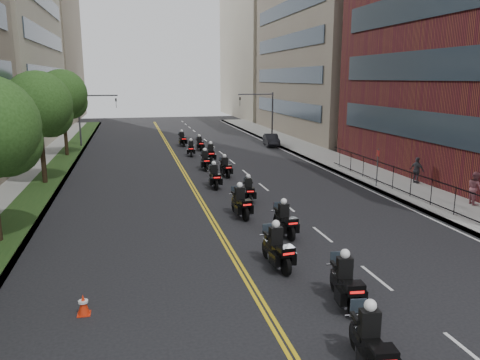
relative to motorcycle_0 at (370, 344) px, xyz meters
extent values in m
cube|color=gray|center=(11.80, 25.03, -0.66)|extent=(4.00, 90.00, 0.15)
cube|color=gray|center=(-12.20, 25.03, -0.66)|extent=(4.00, 90.00, 0.15)
cube|color=#193A15|center=(-11.40, 25.03, -0.56)|extent=(2.00, 90.00, 0.04)
cube|color=#333F4C|center=(13.75, 17.03, 2.77)|extent=(0.12, 25.80, 1.80)
cube|color=#333F4C|center=(13.75, 17.03, 6.77)|extent=(0.12, 25.80, 1.80)
cube|color=#333F4C|center=(13.75, 17.03, 10.77)|extent=(0.12, 25.80, 1.80)
cube|color=#7D6D5C|center=(21.30, 48.03, 14.27)|extent=(15.00, 28.00, 30.00)
cube|color=#333F4C|center=(13.75, 48.03, 2.77)|extent=(0.12, 24.08, 1.80)
cube|color=#333F4C|center=(13.75, 48.03, 6.77)|extent=(0.12, 24.08, 1.80)
cube|color=#333F4C|center=(13.75, 48.03, 10.77)|extent=(0.12, 24.08, 1.80)
cube|color=#333F4C|center=(13.75, 48.03, 14.77)|extent=(0.12, 24.08, 1.80)
cube|color=#ACA18A|center=(21.30, 78.03, 12.27)|extent=(15.00, 28.00, 26.00)
cube|color=#333F4C|center=(-14.15, 48.03, 2.77)|extent=(0.12, 24.08, 1.80)
cube|color=#333F4C|center=(-14.15, 48.03, 6.77)|extent=(0.12, 24.08, 1.80)
cube|color=#333F4C|center=(-14.15, 48.03, 10.77)|extent=(0.12, 24.08, 1.80)
cube|color=#333F4C|center=(-14.15, 48.03, 14.77)|extent=(0.12, 24.08, 1.80)
cube|color=#7D6D5C|center=(-22.20, 78.03, 12.27)|extent=(16.00, 28.00, 26.00)
cube|color=black|center=(10.80, 12.03, 0.87)|extent=(0.05, 28.00, 0.05)
cube|color=black|center=(10.80, 12.03, -0.43)|extent=(0.05, 28.00, 0.05)
sphere|color=#234818|center=(-10.80, 12.43, 3.75)|extent=(3.08, 3.08, 3.08)
cylinder|color=#322116|center=(-11.40, 24.03, 1.82)|extent=(0.32, 0.32, 5.11)
sphere|color=#234818|center=(-11.40, 24.03, 4.74)|extent=(4.40, 4.40, 4.40)
sphere|color=#234818|center=(-10.80, 24.43, 4.01)|extent=(3.08, 3.08, 3.08)
cylinder|color=#322116|center=(-11.40, 36.03, 1.96)|extent=(0.32, 0.32, 5.39)
sphere|color=#234818|center=(-11.40, 36.03, 5.04)|extent=(4.40, 4.40, 4.40)
sphere|color=#234818|center=(-10.80, 36.43, 4.27)|extent=(3.08, 3.08, 3.08)
cylinder|color=#3F3F44|center=(10.30, 42.03, 2.07)|extent=(0.18, 0.18, 5.60)
cylinder|color=#3F3F44|center=(8.30, 42.03, 4.67)|extent=(4.00, 0.14, 0.14)
imported|color=black|center=(6.50, 42.03, 3.87)|extent=(0.16, 0.20, 1.00)
cylinder|color=#3F3F44|center=(-10.70, 42.03, 2.07)|extent=(0.18, 0.18, 5.60)
cylinder|color=#3F3F44|center=(-8.70, 42.03, 4.67)|extent=(4.00, 0.14, 0.14)
imported|color=black|center=(-6.90, 42.03, 3.87)|extent=(0.16, 0.20, 1.00)
cylinder|color=black|center=(0.13, 0.96, -0.36)|extent=(0.25, 0.76, 0.75)
cube|color=black|center=(0.01, 0.09, -0.05)|extent=(0.66, 1.54, 0.44)
cube|color=silver|center=(0.02, 0.14, -0.30)|extent=(0.50, 0.66, 0.33)
cube|color=black|center=(-0.10, -0.79, 0.21)|extent=(0.63, 0.53, 0.35)
cube|color=black|center=(0.02, 0.14, 0.50)|extent=(0.52, 0.37, 0.68)
sphere|color=white|center=(0.02, 0.16, 0.97)|extent=(0.32, 0.32, 0.32)
cylinder|color=black|center=(0.85, 2.58, -0.36)|extent=(0.23, 0.76, 0.74)
cylinder|color=black|center=(1.05, 4.32, -0.36)|extent=(0.23, 0.76, 0.74)
cube|color=black|center=(0.95, 3.45, -0.06)|extent=(0.62, 1.52, 0.44)
cube|color=silver|center=(0.96, 3.51, -0.31)|extent=(0.48, 0.64, 0.33)
cube|color=black|center=(0.85, 2.58, 0.21)|extent=(0.62, 0.52, 0.35)
cube|color=red|center=(0.83, 2.35, 0.19)|extent=(0.44, 0.08, 0.08)
cube|color=black|center=(0.96, 3.51, 0.49)|extent=(0.51, 0.36, 0.68)
sphere|color=white|center=(0.96, 3.52, 0.95)|extent=(0.32, 0.32, 0.32)
cylinder|color=black|center=(-0.17, 6.00, -0.36)|extent=(0.24, 0.77, 0.75)
cylinder|color=black|center=(-0.37, 7.76, -0.36)|extent=(0.24, 0.77, 0.75)
cube|color=black|center=(-0.27, 6.88, -0.05)|extent=(0.63, 1.54, 0.44)
cube|color=silver|center=(-0.28, 6.93, -0.30)|extent=(0.48, 0.65, 0.33)
cube|color=black|center=(-0.17, 6.00, 0.22)|extent=(0.62, 0.53, 0.35)
cube|color=red|center=(-0.15, 5.77, 0.20)|extent=(0.44, 0.08, 0.08)
cube|color=black|center=(-0.28, 6.93, 0.50)|extent=(0.52, 0.36, 0.69)
sphere|color=white|center=(-0.28, 6.94, 0.97)|extent=(0.32, 0.32, 0.32)
cylinder|color=black|center=(1.27, 9.54, -0.38)|extent=(0.20, 0.72, 0.71)
cylinder|color=black|center=(1.15, 11.20, -0.38)|extent=(0.20, 0.72, 0.71)
cube|color=black|center=(1.21, 10.37, -0.09)|extent=(0.54, 1.43, 0.42)
cube|color=silver|center=(1.20, 10.42, -0.33)|extent=(0.44, 0.60, 0.31)
cube|color=black|center=(1.27, 9.54, 0.16)|extent=(0.57, 0.47, 0.33)
cube|color=red|center=(1.28, 9.32, 0.14)|extent=(0.42, 0.06, 0.07)
cube|color=black|center=(1.20, 10.42, 0.43)|extent=(0.48, 0.32, 0.64)
sphere|color=white|center=(1.20, 10.43, 0.87)|extent=(0.30, 0.30, 0.30)
cylinder|color=black|center=(0.00, 12.88, -0.36)|extent=(0.23, 0.76, 0.74)
cylinder|color=black|center=(-0.18, 14.62, -0.36)|extent=(0.23, 0.76, 0.74)
cube|color=black|center=(-0.09, 13.75, -0.06)|extent=(0.61, 1.52, 0.44)
cube|color=silver|center=(-0.10, 13.81, -0.31)|extent=(0.48, 0.64, 0.33)
cube|color=black|center=(0.00, 12.88, 0.21)|extent=(0.61, 0.52, 0.35)
cube|color=red|center=(0.02, 12.66, 0.18)|extent=(0.44, 0.08, 0.08)
cube|color=black|center=(-0.10, 13.81, 0.49)|extent=(0.51, 0.35, 0.68)
sphere|color=white|center=(-0.10, 13.82, 0.95)|extent=(0.32, 0.32, 0.32)
cylinder|color=black|center=(1.02, 16.01, -0.41)|extent=(0.22, 0.67, 0.65)
cylinder|color=black|center=(1.22, 17.54, -0.41)|extent=(0.22, 0.67, 0.65)
cube|color=black|center=(1.12, 16.78, -0.14)|extent=(0.56, 1.34, 0.38)
cube|color=silver|center=(1.12, 16.82, -0.36)|extent=(0.43, 0.57, 0.29)
cube|color=black|center=(1.02, 16.01, 0.09)|extent=(0.55, 0.46, 0.31)
cube|color=red|center=(1.00, 15.81, 0.07)|extent=(0.39, 0.08, 0.07)
cube|color=black|center=(1.12, 16.82, 0.34)|extent=(0.45, 0.32, 0.60)
sphere|color=white|center=(1.13, 16.83, 0.75)|extent=(0.28, 0.28, 0.28)
cylinder|color=black|center=(-0.26, 19.86, -0.37)|extent=(0.15, 0.72, 0.72)
cylinder|color=black|center=(-0.24, 21.56, -0.37)|extent=(0.15, 0.72, 0.72)
cube|color=black|center=(-0.25, 20.71, -0.08)|extent=(0.45, 1.43, 0.42)
cube|color=silver|center=(-0.25, 20.76, -0.32)|extent=(0.41, 0.58, 0.32)
cube|color=black|center=(-0.26, 19.86, 0.18)|extent=(0.55, 0.45, 0.34)
cube|color=red|center=(-0.26, 19.64, 0.15)|extent=(0.42, 0.03, 0.07)
cube|color=black|center=(-0.25, 20.76, 0.45)|extent=(0.47, 0.30, 0.66)
sphere|color=white|center=(-0.25, 20.77, 0.89)|extent=(0.31, 0.31, 0.31)
cylinder|color=black|center=(1.23, 23.31, -0.40)|extent=(0.19, 0.68, 0.67)
cylinder|color=black|center=(1.10, 24.89, -0.40)|extent=(0.19, 0.68, 0.67)
cube|color=black|center=(1.16, 24.10, -0.12)|extent=(0.52, 1.36, 0.40)
cube|color=silver|center=(1.16, 24.15, -0.35)|extent=(0.42, 0.57, 0.30)
cube|color=black|center=(1.23, 23.31, 0.12)|extent=(0.55, 0.46, 0.32)
cube|color=red|center=(1.25, 23.11, 0.10)|extent=(0.40, 0.06, 0.07)
cube|color=black|center=(1.16, 24.15, 0.37)|extent=(0.46, 0.31, 0.61)
sphere|color=white|center=(1.16, 24.16, 0.79)|extent=(0.29, 0.29, 0.29)
cylinder|color=black|center=(0.12, 26.24, -0.38)|extent=(0.16, 0.71, 0.70)
cylinder|color=black|center=(0.16, 27.90, -0.38)|extent=(0.16, 0.71, 0.70)
cube|color=black|center=(0.14, 27.07, -0.09)|extent=(0.46, 1.40, 0.41)
cube|color=silver|center=(0.14, 27.12, -0.33)|extent=(0.40, 0.58, 0.31)
cube|color=black|center=(0.12, 26.24, 0.15)|extent=(0.55, 0.44, 0.33)
cube|color=red|center=(0.12, 26.03, 0.13)|extent=(0.41, 0.04, 0.07)
cube|color=black|center=(0.14, 27.12, 0.42)|extent=(0.46, 0.30, 0.64)
sphere|color=white|center=(0.14, 27.13, 0.86)|extent=(0.30, 0.30, 0.30)
cylinder|color=black|center=(1.06, 29.46, -0.37)|extent=(0.23, 0.75, 0.74)
cylinder|color=black|center=(1.26, 31.18, -0.37)|extent=(0.23, 0.75, 0.74)
cube|color=black|center=(1.16, 30.32, -0.06)|extent=(0.62, 1.50, 0.43)
cube|color=silver|center=(1.17, 30.38, -0.31)|extent=(0.48, 0.64, 0.32)
cube|color=black|center=(1.06, 29.46, 0.20)|extent=(0.61, 0.51, 0.35)
cube|color=red|center=(1.04, 29.24, 0.17)|extent=(0.43, 0.08, 0.08)
cube|color=black|center=(1.17, 30.38, 0.48)|extent=(0.51, 0.35, 0.67)
sphere|color=white|center=(1.17, 30.39, 0.93)|extent=(0.31, 0.31, 0.31)
cylinder|color=black|center=(-0.19, 33.24, -0.40)|extent=(0.22, 0.68, 0.66)
cylinder|color=black|center=(0.01, 34.79, -0.40)|extent=(0.22, 0.68, 0.66)
cube|color=black|center=(-0.09, 34.02, -0.13)|extent=(0.58, 1.36, 0.39)
cube|color=silver|center=(-0.08, 34.07, -0.35)|extent=(0.44, 0.58, 0.29)
cube|color=black|center=(-0.19, 33.24, 0.11)|extent=(0.56, 0.47, 0.31)
cube|color=red|center=(-0.22, 33.04, 0.09)|extent=(0.39, 0.08, 0.07)
cube|color=black|center=(-0.08, 34.07, 0.36)|extent=(0.46, 0.33, 0.61)
sphere|color=white|center=(-0.08, 34.08, 0.77)|extent=(0.28, 0.28, 0.28)
cylinder|color=black|center=(1.23, 36.60, -0.41)|extent=(0.16, 0.65, 0.65)
cylinder|color=black|center=(1.18, 38.12, -0.41)|extent=(0.16, 0.65, 0.65)
cube|color=black|center=(1.20, 37.36, -0.14)|extent=(0.44, 1.30, 0.38)
cube|color=silver|center=(1.20, 37.41, -0.36)|extent=(0.38, 0.54, 0.29)
cube|color=black|center=(1.23, 36.60, 0.08)|extent=(0.51, 0.42, 0.30)
cube|color=red|center=(1.23, 36.40, 0.06)|extent=(0.38, 0.04, 0.07)
cube|color=black|center=(1.20, 37.41, 0.33)|extent=(0.43, 0.28, 0.59)
sphere|color=white|center=(1.20, 37.42, 0.73)|extent=(0.28, 0.28, 0.28)
cylinder|color=black|center=(-0.13, 40.05, -0.38)|extent=(0.21, 0.72, 0.71)
cylinder|color=black|center=(-0.28, 41.71, -0.38)|extent=(0.21, 0.72, 0.71)
cube|color=black|center=(-0.20, 40.88, -0.09)|extent=(0.57, 1.44, 0.42)
cube|color=silver|center=(-0.21, 40.93, -0.33)|extent=(0.45, 0.61, 0.31)
cube|color=black|center=(-0.13, 40.05, 0.16)|extent=(0.58, 0.49, 0.33)
cube|color=red|center=(-0.11, 39.83, 0.14)|extent=(0.42, 0.07, 0.07)
cube|color=black|center=(-0.21, 40.93, 0.43)|extent=(0.48, 0.33, 0.65)
sphere|color=white|center=(-0.21, 40.94, 0.87)|extent=(0.30, 0.30, 0.30)
imported|color=black|center=(9.20, 38.71, -0.10)|extent=(1.84, 3.99, 1.27)
imported|color=#93505B|center=(13.30, 12.61, 0.36)|extent=(0.89, 1.04, 1.88)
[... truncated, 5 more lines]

